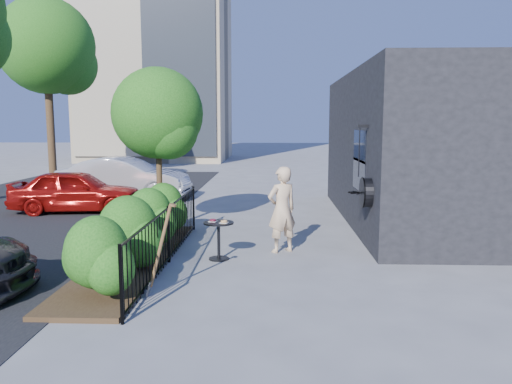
{
  "coord_description": "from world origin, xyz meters",
  "views": [
    {
      "loc": [
        0.51,
        -9.27,
        2.65
      ],
      "look_at": [
        0.13,
        1.29,
        1.2
      ],
      "focal_mm": 35.0,
      "sensor_mm": 36.0,
      "label": 1
    }
  ],
  "objects_px": {
    "patio_tree": "(160,119)",
    "shovel": "(158,255)",
    "woman": "(282,210)",
    "car_silver": "(125,178)",
    "car_red": "(76,191)",
    "street_tree_far": "(47,52)",
    "cafe_table": "(219,234)"
  },
  "relations": [
    {
      "from": "street_tree_far",
      "to": "shovel",
      "type": "distance_m",
      "value": 18.82
    },
    {
      "from": "street_tree_far",
      "to": "woman",
      "type": "distance_m",
      "value": 17.58
    },
    {
      "from": "cafe_table",
      "to": "woman",
      "type": "height_order",
      "value": "woman"
    },
    {
      "from": "woman",
      "to": "car_red",
      "type": "bearing_deg",
      "value": -66.3
    },
    {
      "from": "patio_tree",
      "to": "woman",
      "type": "height_order",
      "value": "patio_tree"
    },
    {
      "from": "patio_tree",
      "to": "car_silver",
      "type": "distance_m",
      "value": 6.17
    },
    {
      "from": "cafe_table",
      "to": "car_silver",
      "type": "height_order",
      "value": "car_silver"
    },
    {
      "from": "shovel",
      "to": "patio_tree",
      "type": "bearing_deg",
      "value": 101.89
    },
    {
      "from": "patio_tree",
      "to": "car_silver",
      "type": "bearing_deg",
      "value": 115.32
    },
    {
      "from": "shovel",
      "to": "car_red",
      "type": "bearing_deg",
      "value": 119.87
    },
    {
      "from": "patio_tree",
      "to": "car_silver",
      "type": "xyz_separation_m",
      "value": [
        -2.49,
        5.27,
        -2.03
      ]
    },
    {
      "from": "shovel",
      "to": "car_silver",
      "type": "bearing_deg",
      "value": 109.3
    },
    {
      "from": "patio_tree",
      "to": "street_tree_far",
      "type": "xyz_separation_m",
      "value": [
        -7.7,
        11.2,
        3.15
      ]
    },
    {
      "from": "street_tree_far",
      "to": "woman",
      "type": "relative_size",
      "value": 4.63
    },
    {
      "from": "patio_tree",
      "to": "car_silver",
      "type": "height_order",
      "value": "patio_tree"
    },
    {
      "from": "cafe_table",
      "to": "car_silver",
      "type": "relative_size",
      "value": 0.18
    },
    {
      "from": "woman",
      "to": "patio_tree",
      "type": "bearing_deg",
      "value": -62.83
    },
    {
      "from": "woman",
      "to": "car_silver",
      "type": "height_order",
      "value": "woman"
    },
    {
      "from": "woman",
      "to": "car_red",
      "type": "distance_m",
      "value": 7.59
    },
    {
      "from": "patio_tree",
      "to": "shovel",
      "type": "relative_size",
      "value": 2.64
    },
    {
      "from": "woman",
      "to": "shovel",
      "type": "relative_size",
      "value": 1.2
    },
    {
      "from": "patio_tree",
      "to": "car_red",
      "type": "bearing_deg",
      "value": 140.65
    },
    {
      "from": "patio_tree",
      "to": "woman",
      "type": "distance_m",
      "value": 3.94
    },
    {
      "from": "cafe_table",
      "to": "shovel",
      "type": "height_order",
      "value": "shovel"
    },
    {
      "from": "street_tree_far",
      "to": "car_red",
      "type": "relative_size",
      "value": 2.19
    },
    {
      "from": "shovel",
      "to": "cafe_table",
      "type": "bearing_deg",
      "value": 71.92
    },
    {
      "from": "car_silver",
      "to": "patio_tree",
      "type": "bearing_deg",
      "value": -151.82
    },
    {
      "from": "cafe_table",
      "to": "shovel",
      "type": "distance_m",
      "value": 2.24
    },
    {
      "from": "patio_tree",
      "to": "shovel",
      "type": "distance_m",
      "value": 5.19
    },
    {
      "from": "cafe_table",
      "to": "car_red",
      "type": "height_order",
      "value": "car_red"
    },
    {
      "from": "patio_tree",
      "to": "car_red",
      "type": "relative_size",
      "value": 1.04
    },
    {
      "from": "patio_tree",
      "to": "shovel",
      "type": "xyz_separation_m",
      "value": [
        0.98,
        -4.64,
        -2.11
      ]
    }
  ]
}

